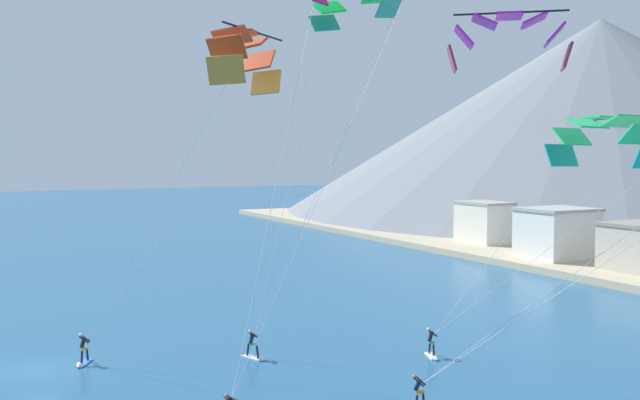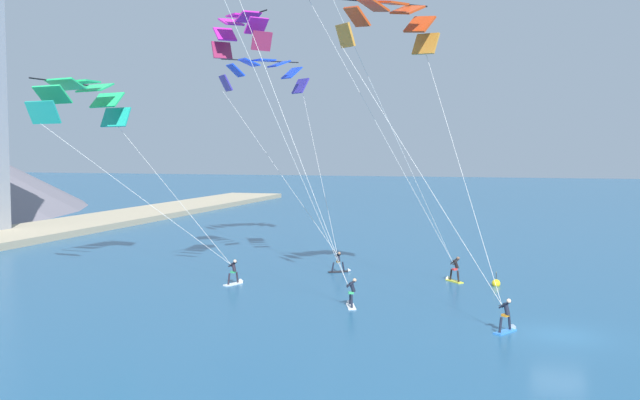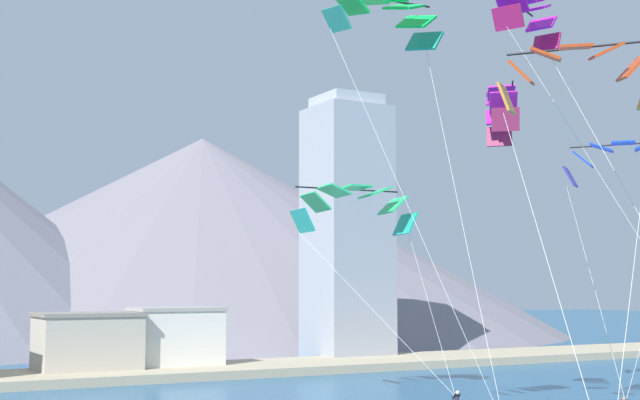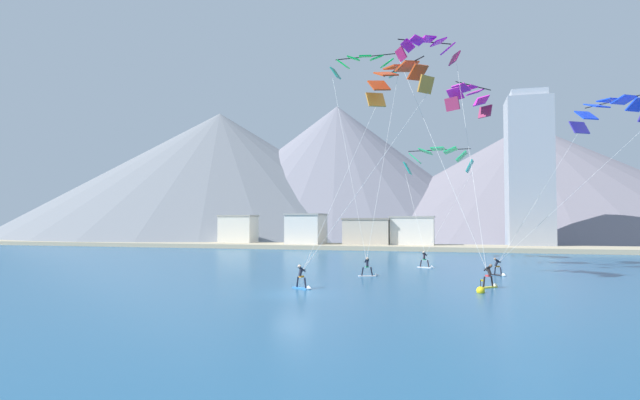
{
  "view_description": "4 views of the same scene",
  "coord_description": "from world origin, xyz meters",
  "px_view_note": "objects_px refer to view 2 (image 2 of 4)",
  "views": [
    {
      "loc": [
        39.89,
        -3.69,
        11.45
      ],
      "look_at": [
        1.22,
        16.38,
        8.66
      ],
      "focal_mm": 40.0,
      "sensor_mm": 36.0,
      "label": 1
    },
    {
      "loc": [
        -35.57,
        1.55,
        8.93
      ],
      "look_at": [
        1.3,
        12.39,
        6.2
      ],
      "focal_mm": 40.0,
      "sensor_mm": 36.0,
      "label": 2
    },
    {
      "loc": [
        -22.08,
        -17.97,
        7.05
      ],
      "look_at": [
        -3.96,
        14.43,
        10.73
      ],
      "focal_mm": 50.0,
      "sensor_mm": 36.0,
      "label": 3
    },
    {
      "loc": [
        10.09,
        -31.39,
        4.87
      ],
      "look_at": [
        -1.14,
        11.65,
        6.62
      ],
      "focal_mm": 28.0,
      "sensor_mm": 36.0,
      "label": 4
    }
  ],
  "objects_px": {
    "parafoil_kite_distant_high_outer": "(240,29)",
    "kitesurfer_far_right": "(351,298)",
    "kitesurfer_near_lead": "(508,321)",
    "kitesurfer_far_left": "(236,276)",
    "kitesurfer_near_trail": "(453,273)",
    "parafoil_kite_mid_center": "(264,72)",
    "kitesurfer_mid_center": "(341,266)",
    "parafoil_kite_near_lead": "(390,21)",
    "race_marker_buoy": "(496,283)",
    "parafoil_kite_far_left": "(81,97)"
  },
  "relations": [
    {
      "from": "kitesurfer_near_lead",
      "to": "kitesurfer_near_trail",
      "type": "distance_m",
      "value": 13.41
    },
    {
      "from": "kitesurfer_near_trail",
      "to": "parafoil_kite_mid_center",
      "type": "distance_m",
      "value": 27.62
    },
    {
      "from": "parafoil_kite_near_lead",
      "to": "parafoil_kite_far_left",
      "type": "distance_m",
      "value": 23.27
    },
    {
      "from": "kitesurfer_far_left",
      "to": "parafoil_kite_mid_center",
      "type": "xyz_separation_m",
      "value": [
        18.35,
        4.87,
        15.51
      ]
    },
    {
      "from": "parafoil_kite_near_lead",
      "to": "parafoil_kite_distant_high_outer",
      "type": "bearing_deg",
      "value": 62.96
    },
    {
      "from": "parafoil_kite_far_left",
      "to": "race_marker_buoy",
      "type": "relative_size",
      "value": 13.22
    },
    {
      "from": "parafoil_kite_mid_center",
      "to": "parafoil_kite_distant_high_outer",
      "type": "xyz_separation_m",
      "value": [
        -14.01,
        -3.54,
        1.44
      ]
    },
    {
      "from": "kitesurfer_mid_center",
      "to": "parafoil_kite_near_lead",
      "type": "xyz_separation_m",
      "value": [
        -8.19,
        -5.02,
        15.99
      ]
    },
    {
      "from": "kitesurfer_near_trail",
      "to": "kitesurfer_far_right",
      "type": "bearing_deg",
      "value": 153.14
    },
    {
      "from": "parafoil_kite_distant_high_outer",
      "to": "parafoil_kite_far_left",
      "type": "bearing_deg",
      "value": 107.19
    },
    {
      "from": "kitesurfer_mid_center",
      "to": "race_marker_buoy",
      "type": "xyz_separation_m",
      "value": [
        -2.18,
        -11.08,
        -0.28
      ]
    },
    {
      "from": "kitesurfer_far_right",
      "to": "kitesurfer_mid_center",
      "type": "bearing_deg",
      "value": 17.48
    },
    {
      "from": "kitesurfer_near_trail",
      "to": "kitesurfer_mid_center",
      "type": "bearing_deg",
      "value": 80.72
    },
    {
      "from": "kitesurfer_mid_center",
      "to": "kitesurfer_far_right",
      "type": "relative_size",
      "value": 0.95
    },
    {
      "from": "kitesurfer_mid_center",
      "to": "kitesurfer_far_right",
      "type": "distance_m",
      "value": 11.34
    },
    {
      "from": "parafoil_kite_near_lead",
      "to": "parafoil_kite_mid_center",
      "type": "height_order",
      "value": "parafoil_kite_near_lead"
    },
    {
      "from": "kitesurfer_far_right",
      "to": "kitesurfer_near_trail",
      "type": "bearing_deg",
      "value": -26.86
    },
    {
      "from": "race_marker_buoy",
      "to": "kitesurfer_mid_center",
      "type": "bearing_deg",
      "value": 78.87
    },
    {
      "from": "parafoil_kite_near_lead",
      "to": "kitesurfer_near_lead",
      "type": "bearing_deg",
      "value": -129.86
    },
    {
      "from": "parafoil_kite_far_left",
      "to": "race_marker_buoy",
      "type": "height_order",
      "value": "parafoil_kite_far_left"
    },
    {
      "from": "race_marker_buoy",
      "to": "kitesurfer_far_left",
      "type": "bearing_deg",
      "value": 104.37
    },
    {
      "from": "kitesurfer_near_lead",
      "to": "parafoil_kite_distant_high_outer",
      "type": "xyz_separation_m",
      "value": [
        12.04,
        19.06,
        16.95
      ]
    },
    {
      "from": "kitesurfer_near_trail",
      "to": "parafoil_kite_distant_high_outer",
      "type": "relative_size",
      "value": 0.31
    },
    {
      "from": "kitesurfer_far_right",
      "to": "parafoil_kite_mid_center",
      "type": "height_order",
      "value": "parafoil_kite_mid_center"
    },
    {
      "from": "kitesurfer_near_lead",
      "to": "parafoil_kite_near_lead",
      "type": "height_order",
      "value": "parafoil_kite_near_lead"
    },
    {
      "from": "parafoil_kite_mid_center",
      "to": "parafoil_kite_distant_high_outer",
      "type": "relative_size",
      "value": 2.77
    },
    {
      "from": "kitesurfer_mid_center",
      "to": "race_marker_buoy",
      "type": "bearing_deg",
      "value": -101.13
    },
    {
      "from": "kitesurfer_near_lead",
      "to": "kitesurfer_far_left",
      "type": "bearing_deg",
      "value": 66.51
    },
    {
      "from": "kitesurfer_near_lead",
      "to": "parafoil_kite_distant_high_outer",
      "type": "height_order",
      "value": "parafoil_kite_distant_high_outer"
    },
    {
      "from": "kitesurfer_near_trail",
      "to": "kitesurfer_far_right",
      "type": "height_order",
      "value": "kitesurfer_near_trail"
    },
    {
      "from": "kitesurfer_near_lead",
      "to": "kitesurfer_mid_center",
      "type": "bearing_deg",
      "value": 40.66
    },
    {
      "from": "kitesurfer_near_lead",
      "to": "kitesurfer_far_left",
      "type": "distance_m",
      "value": 19.33
    },
    {
      "from": "kitesurfer_far_left",
      "to": "parafoil_kite_far_left",
      "type": "height_order",
      "value": "parafoil_kite_far_left"
    },
    {
      "from": "kitesurfer_far_left",
      "to": "kitesurfer_near_lead",
      "type": "bearing_deg",
      "value": -113.49
    },
    {
      "from": "parafoil_kite_distant_high_outer",
      "to": "kitesurfer_far_right",
      "type": "bearing_deg",
      "value": -130.18
    },
    {
      "from": "parafoil_kite_mid_center",
      "to": "parafoil_kite_distant_high_outer",
      "type": "distance_m",
      "value": 14.52
    },
    {
      "from": "kitesurfer_near_lead",
      "to": "kitesurfer_far_right",
      "type": "xyz_separation_m",
      "value": [
        3.34,
        8.75,
        -0.03
      ]
    },
    {
      "from": "kitesurfer_far_right",
      "to": "parafoil_kite_distant_high_outer",
      "type": "distance_m",
      "value": 21.68
    },
    {
      "from": "kitesurfer_mid_center",
      "to": "parafoil_kite_near_lead",
      "type": "height_order",
      "value": "parafoil_kite_near_lead"
    },
    {
      "from": "kitesurfer_near_lead",
      "to": "parafoil_kite_mid_center",
      "type": "xyz_separation_m",
      "value": [
        26.05,
        22.6,
        15.5
      ]
    },
    {
      "from": "kitesurfer_mid_center",
      "to": "kitesurfer_far_left",
      "type": "bearing_deg",
      "value": 139.13
    },
    {
      "from": "kitesurfer_far_right",
      "to": "kitesurfer_far_left",
      "type": "bearing_deg",
      "value": 64.07
    },
    {
      "from": "kitesurfer_near_lead",
      "to": "parafoil_kite_far_left",
      "type": "bearing_deg",
      "value": 73.84
    },
    {
      "from": "kitesurfer_far_left",
      "to": "race_marker_buoy",
      "type": "xyz_separation_m",
      "value": [
        4.27,
        -16.65,
        -0.37
      ]
    },
    {
      "from": "kitesurfer_near_trail",
      "to": "parafoil_kite_distant_high_outer",
      "type": "height_order",
      "value": "parafoil_kite_distant_high_outer"
    },
    {
      "from": "kitesurfer_far_right",
      "to": "parafoil_kite_mid_center",
      "type": "distance_m",
      "value": 30.8
    },
    {
      "from": "kitesurfer_near_trail",
      "to": "parafoil_kite_distant_high_outer",
      "type": "xyz_separation_m",
      "value": [
        -0.77,
        15.11,
        16.93
      ]
    },
    {
      "from": "kitesurfer_near_lead",
      "to": "kitesurfer_far_left",
      "type": "relative_size",
      "value": 1.0
    },
    {
      "from": "kitesurfer_near_trail",
      "to": "kitesurfer_mid_center",
      "type": "xyz_separation_m",
      "value": [
        1.34,
        8.2,
        -0.11
      ]
    },
    {
      "from": "kitesurfer_far_left",
      "to": "parafoil_kite_near_lead",
      "type": "bearing_deg",
      "value": -99.37
    }
  ]
}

